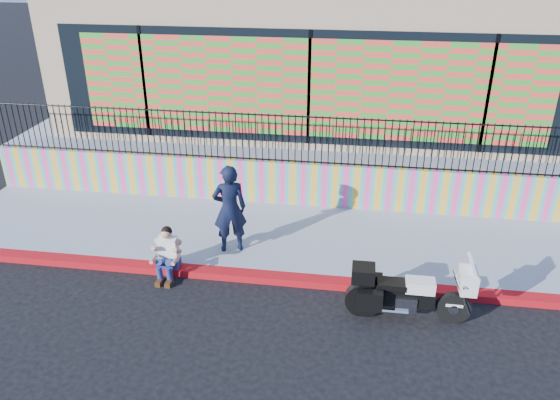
# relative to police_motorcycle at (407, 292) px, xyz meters

# --- Properties ---
(ground) EXTENTS (90.00, 90.00, 0.00)m
(ground) POSITION_rel_police_motorcycle_xyz_m (-2.28, 0.79, -0.57)
(ground) COLOR black
(ground) RESTS_ON ground
(red_curb) EXTENTS (16.00, 0.30, 0.15)m
(red_curb) POSITION_rel_police_motorcycle_xyz_m (-2.28, 0.79, -0.49)
(red_curb) COLOR #B30C0D
(red_curb) RESTS_ON ground
(sidewalk) EXTENTS (16.00, 3.00, 0.15)m
(sidewalk) POSITION_rel_police_motorcycle_xyz_m (-2.28, 2.44, -0.49)
(sidewalk) COLOR gray
(sidewalk) RESTS_ON ground
(mural_wall) EXTENTS (16.00, 0.20, 1.10)m
(mural_wall) POSITION_rel_police_motorcycle_xyz_m (-2.28, 4.04, 0.13)
(mural_wall) COLOR #FF4397
(mural_wall) RESTS_ON sidewalk
(metal_fence) EXTENTS (15.80, 0.04, 1.20)m
(metal_fence) POSITION_rel_police_motorcycle_xyz_m (-2.28, 4.04, 1.28)
(metal_fence) COLOR black
(metal_fence) RESTS_ON mural_wall
(elevated_platform) EXTENTS (16.00, 10.00, 1.25)m
(elevated_platform) POSITION_rel_police_motorcycle_xyz_m (-2.28, 9.14, 0.06)
(elevated_platform) COLOR gray
(elevated_platform) RESTS_ON ground
(storefront_building) EXTENTS (14.00, 8.06, 4.00)m
(storefront_building) POSITION_rel_police_motorcycle_xyz_m (-2.28, 8.92, 2.68)
(storefront_building) COLOR tan
(storefront_building) RESTS_ON elevated_platform
(police_motorcycle) EXTENTS (2.17, 0.72, 1.35)m
(police_motorcycle) POSITION_rel_police_motorcycle_xyz_m (0.00, 0.00, 0.00)
(police_motorcycle) COLOR black
(police_motorcycle) RESTS_ON ground
(police_officer) EXTENTS (0.82, 0.67, 1.94)m
(police_officer) POSITION_rel_police_motorcycle_xyz_m (-3.57, 1.63, 0.55)
(police_officer) COLOR black
(police_officer) RESTS_ON sidewalk
(seated_man) EXTENTS (0.54, 0.71, 1.06)m
(seated_man) POSITION_rel_police_motorcycle_xyz_m (-4.64, 0.61, -0.12)
(seated_man) COLOR navy
(seated_man) RESTS_ON ground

